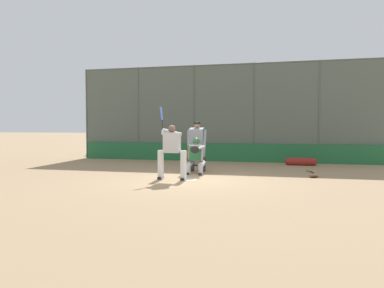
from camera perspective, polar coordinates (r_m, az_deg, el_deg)
name	(u,v)px	position (r m, az deg, el deg)	size (l,w,h in m)	color
ground_plane	(189,180)	(11.43, -0.46, -5.50)	(160.00, 160.00, 0.00)	#9E7F5B
home_plate_marker	(189,180)	(11.43, -0.46, -5.47)	(0.43, 0.43, 0.01)	white
backstop_fence	(223,111)	(17.64, 4.81, 5.05)	(14.31, 0.08, 4.55)	#515651
padding_wall	(223,152)	(17.57, 4.73, -1.29)	(13.95, 0.18, 0.83)	#236638
bleachers_beyond	(178,149)	(20.39, -2.08, -0.83)	(9.96, 1.95, 1.16)	slate
batter_at_plate	(172,150)	(11.42, -3.12, -0.90)	(1.03, 0.69, 2.26)	silver
catcher_behind_plate	(196,155)	(12.72, 0.55, -1.75)	(0.66, 0.76, 1.24)	#B7B7BC
umpire_home	(197,145)	(13.50, 0.78, -0.11)	(0.73, 0.44, 1.80)	#333333
spare_bat_near_backstop	(195,165)	(15.48, 0.40, -3.24)	(0.79, 0.31, 0.07)	black
spare_bat_by_padding	(309,171)	(14.13, 17.42, -3.92)	(0.20, 0.86, 0.07)	black
fielding_glove_on_dirt	(313,176)	(12.53, 18.03, -4.68)	(0.28, 0.21, 0.10)	#56331E
equipment_bag_dugout_side	(301,162)	(16.31, 16.25, -2.59)	(1.30, 0.32, 0.32)	maroon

